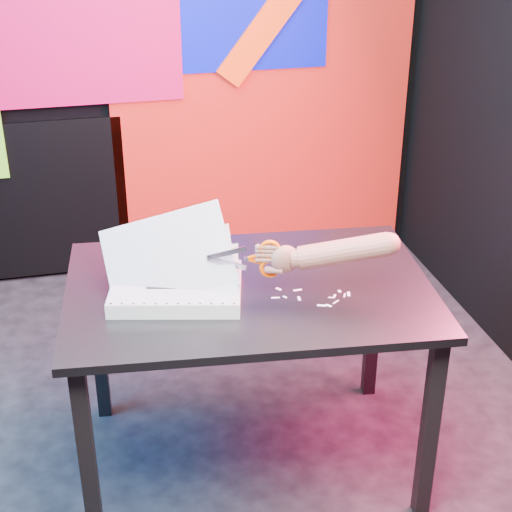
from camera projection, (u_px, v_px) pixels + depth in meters
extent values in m
cube|color=black|center=(190.00, 434.00, 3.11)|extent=(3.00, 3.00, 0.01)
cube|color=black|center=(133.00, 18.00, 3.80)|extent=(3.00, 0.01, 2.70)
cube|color=black|center=(308.00, 363.00, 1.19)|extent=(3.00, 0.01, 2.70)
cube|color=red|center=(264.00, 111.00, 4.13)|extent=(1.60, 0.02, 1.60)
cube|color=#BD0945|center=(80.00, 22.00, 3.71)|extent=(0.95, 0.02, 0.80)
cube|color=black|center=(88.00, 460.00, 2.45)|extent=(0.05, 0.05, 0.72)
cube|color=black|center=(98.00, 339.00, 3.06)|extent=(0.05, 0.05, 0.72)
cube|color=black|center=(430.00, 429.00, 2.58)|extent=(0.05, 0.05, 0.72)
cube|color=black|center=(373.00, 319.00, 3.20)|extent=(0.05, 0.05, 0.72)
cube|color=#262627|center=(249.00, 290.00, 2.65)|extent=(1.30, 0.93, 0.03)
cube|color=silver|center=(177.00, 289.00, 2.58)|extent=(0.48, 0.40, 0.05)
cube|color=white|center=(176.00, 282.00, 2.56)|extent=(0.48, 0.39, 0.00)
cube|color=white|center=(176.00, 280.00, 2.56)|extent=(0.46, 0.38, 0.13)
cube|color=white|center=(172.00, 272.00, 2.56)|extent=(0.42, 0.33, 0.22)
cube|color=white|center=(168.00, 258.00, 2.55)|extent=(0.42, 0.26, 0.31)
cylinder|color=black|center=(111.00, 304.00, 2.44)|extent=(0.01, 0.01, 0.00)
cylinder|color=black|center=(122.00, 304.00, 2.44)|extent=(0.01, 0.01, 0.00)
cylinder|color=black|center=(133.00, 304.00, 2.44)|extent=(0.01, 0.01, 0.00)
cylinder|color=black|center=(144.00, 304.00, 2.44)|extent=(0.01, 0.01, 0.00)
cylinder|color=black|center=(156.00, 304.00, 2.44)|extent=(0.01, 0.01, 0.00)
cylinder|color=black|center=(167.00, 304.00, 2.44)|extent=(0.01, 0.01, 0.00)
cylinder|color=black|center=(178.00, 303.00, 2.44)|extent=(0.01, 0.01, 0.00)
cylinder|color=black|center=(189.00, 303.00, 2.44)|extent=(0.01, 0.01, 0.00)
cylinder|color=black|center=(200.00, 303.00, 2.44)|extent=(0.01, 0.01, 0.00)
cylinder|color=black|center=(212.00, 303.00, 2.44)|extent=(0.01, 0.01, 0.00)
cylinder|color=black|center=(223.00, 303.00, 2.44)|extent=(0.01, 0.01, 0.00)
cylinder|color=black|center=(234.00, 303.00, 2.44)|extent=(0.01, 0.01, 0.00)
cylinder|color=black|center=(124.00, 262.00, 2.69)|extent=(0.01, 0.01, 0.00)
cylinder|color=black|center=(134.00, 262.00, 2.69)|extent=(0.01, 0.01, 0.00)
cylinder|color=black|center=(144.00, 262.00, 2.69)|extent=(0.01, 0.01, 0.00)
cylinder|color=black|center=(155.00, 262.00, 2.69)|extent=(0.01, 0.01, 0.00)
cylinder|color=black|center=(165.00, 262.00, 2.69)|extent=(0.01, 0.01, 0.00)
cylinder|color=black|center=(175.00, 261.00, 2.69)|extent=(0.01, 0.01, 0.00)
cylinder|color=black|center=(185.00, 261.00, 2.69)|extent=(0.01, 0.01, 0.00)
cylinder|color=black|center=(195.00, 261.00, 2.69)|extent=(0.01, 0.01, 0.00)
cylinder|color=black|center=(205.00, 261.00, 2.69)|extent=(0.01, 0.01, 0.00)
cylinder|color=black|center=(215.00, 261.00, 2.69)|extent=(0.01, 0.01, 0.00)
cylinder|color=black|center=(226.00, 261.00, 2.69)|extent=(0.01, 0.01, 0.00)
cylinder|color=black|center=(236.00, 261.00, 2.69)|extent=(0.01, 0.01, 0.00)
cube|color=black|center=(148.00, 273.00, 2.61)|extent=(0.08, 0.03, 0.00)
cube|color=black|center=(184.00, 277.00, 2.59)|extent=(0.06, 0.02, 0.00)
cube|color=black|center=(161.00, 288.00, 2.52)|extent=(0.10, 0.03, 0.00)
cube|color=#A4A5BA|center=(227.00, 253.00, 2.51)|extent=(0.13, 0.04, 0.05)
cube|color=#A4A5BA|center=(227.00, 263.00, 2.53)|extent=(0.13, 0.04, 0.05)
cylinder|color=#A4A5BA|center=(246.00, 258.00, 2.52)|extent=(0.02, 0.01, 0.01)
cube|color=#CD4501|center=(254.00, 261.00, 2.52)|extent=(0.05, 0.02, 0.02)
cube|color=#CD4501|center=(254.00, 257.00, 2.51)|extent=(0.05, 0.02, 0.02)
torus|color=#CD4501|center=(270.00, 250.00, 2.50)|extent=(0.07, 0.03, 0.07)
torus|color=#CD4501|center=(270.00, 268.00, 2.53)|extent=(0.07, 0.03, 0.07)
ellipsoid|color=brown|center=(285.00, 259.00, 2.51)|extent=(0.09, 0.05, 0.10)
cylinder|color=brown|center=(270.00, 260.00, 2.51)|extent=(0.07, 0.04, 0.02)
cylinder|color=brown|center=(270.00, 255.00, 2.51)|extent=(0.07, 0.04, 0.02)
cylinder|color=brown|center=(270.00, 251.00, 2.50)|extent=(0.06, 0.03, 0.02)
cylinder|color=brown|center=(270.00, 247.00, 2.49)|extent=(0.06, 0.03, 0.02)
cylinder|color=brown|center=(274.00, 270.00, 2.52)|extent=(0.06, 0.05, 0.03)
cylinder|color=brown|center=(299.00, 258.00, 2.51)|extent=(0.07, 0.08, 0.07)
cylinder|color=brown|center=(344.00, 251.00, 2.49)|extent=(0.31, 0.16, 0.14)
sphere|color=brown|center=(389.00, 244.00, 2.47)|extent=(0.07, 0.07, 0.07)
cube|color=white|center=(340.00, 291.00, 2.61)|extent=(0.01, 0.01, 0.00)
cube|color=white|center=(332.00, 298.00, 2.57)|extent=(0.02, 0.01, 0.00)
cube|color=white|center=(276.00, 298.00, 2.57)|extent=(0.03, 0.01, 0.00)
cube|color=white|center=(336.00, 302.00, 2.55)|extent=(0.03, 0.02, 0.00)
cube|color=white|center=(344.00, 295.00, 2.58)|extent=(0.01, 0.02, 0.00)
cube|color=white|center=(298.00, 290.00, 2.62)|extent=(0.03, 0.01, 0.00)
cube|color=white|center=(329.00, 305.00, 2.53)|extent=(0.02, 0.02, 0.00)
cube|color=white|center=(285.00, 297.00, 2.58)|extent=(0.01, 0.02, 0.00)
cube|color=white|center=(349.00, 294.00, 2.59)|extent=(0.02, 0.03, 0.00)
cube|color=white|center=(279.00, 289.00, 2.62)|extent=(0.02, 0.02, 0.00)
cube|color=white|center=(299.00, 299.00, 2.57)|extent=(0.01, 0.03, 0.00)
cube|color=white|center=(334.00, 296.00, 2.58)|extent=(0.02, 0.02, 0.00)
cube|color=white|center=(322.00, 305.00, 2.53)|extent=(0.03, 0.02, 0.00)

